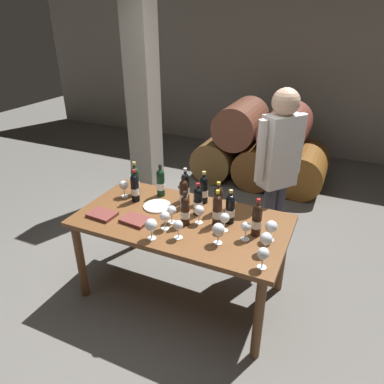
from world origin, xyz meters
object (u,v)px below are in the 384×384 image
(wine_glass_0, at_px, (199,211))
(wine_glass_8, at_px, (172,211))
(wine_bottle_11, at_px, (218,200))
(wine_glass_3, at_px, (225,219))
(wine_glass_2, at_px, (151,225))
(wine_glass_11, at_px, (165,217))
(wine_bottle_2, at_px, (257,220))
(tasting_notebook, at_px, (102,215))
(wine_bottle_7, at_px, (185,187))
(leather_ledger, at_px, (136,220))
(wine_bottle_1, at_px, (204,189))
(wine_bottle_4, at_px, (135,188))
(wine_bottle_8, at_px, (135,181))
(wine_glass_5, at_px, (124,186))
(wine_bottle_5, at_px, (198,201))
(wine_bottle_10, at_px, (185,210))
(wine_bottle_3, at_px, (184,194))
(wine_glass_1, at_px, (246,227))
(wine_glass_4, at_px, (178,226))
(dining_table, at_px, (182,228))
(wine_bottle_6, at_px, (230,209))
(serving_plate, at_px, (158,206))
(wine_glass_10, at_px, (218,230))
(wine_glass_6, at_px, (263,254))
(wine_glass_7, at_px, (266,239))
(sommelier_presenting, at_px, (278,165))
(wine_bottle_0, at_px, (161,182))

(wine_glass_0, bearing_deg, wine_glass_8, -158.67)
(wine_bottle_11, relative_size, wine_glass_3, 1.84)
(wine_glass_2, relative_size, wine_glass_11, 1.10)
(wine_bottle_2, xyz_separation_m, tasting_notebook, (-1.21, -0.25, -0.12))
(wine_bottle_7, bearing_deg, leather_ledger, -112.81)
(wine_bottle_2, xyz_separation_m, wine_bottle_7, (-0.71, 0.28, 0.00))
(wine_bottle_1, distance_m, wine_bottle_4, 0.60)
(wine_bottle_8, height_order, leather_ledger, wine_bottle_8)
(wine_glass_2, xyz_separation_m, wine_glass_5, (-0.56, 0.48, -0.01))
(wine_glass_0, xyz_separation_m, wine_glass_2, (-0.23, -0.34, 0.01))
(wine_bottle_5, height_order, leather_ledger, wine_bottle_5)
(wine_bottle_10, bearing_deg, wine_bottle_3, 117.95)
(wine_glass_1, height_order, wine_glass_4, wine_glass_4)
(dining_table, distance_m, wine_glass_11, 0.28)
(wine_bottle_8, xyz_separation_m, wine_glass_1, (1.12, -0.30, -0.03))
(leather_ledger, bearing_deg, wine_glass_0, 27.86)
(wine_bottle_11, height_order, leather_ledger, wine_bottle_11)
(wine_bottle_8, bearing_deg, wine_bottle_4, -59.35)
(wine_bottle_3, xyz_separation_m, wine_bottle_6, (0.44, -0.07, -0.01))
(wine_bottle_10, relative_size, tasting_notebook, 1.29)
(wine_bottle_5, relative_size, wine_bottle_8, 0.89)
(wine_bottle_6, bearing_deg, wine_glass_0, -153.00)
(wine_bottle_2, xyz_separation_m, wine_glass_8, (-0.65, -0.10, -0.03))
(wine_glass_0, relative_size, serving_plate, 0.64)
(wine_glass_8, bearing_deg, tasting_notebook, -165.13)
(wine_glass_4, xyz_separation_m, wine_glass_10, (0.29, 0.06, 0.01))
(wine_glass_8, bearing_deg, leather_ledger, -157.64)
(wine_bottle_2, distance_m, wine_glass_6, 0.39)
(wine_glass_6, bearing_deg, wine_bottle_11, 132.95)
(wine_glass_1, xyz_separation_m, wine_glass_5, (-1.19, 0.21, 0.01))
(wine_glass_3, distance_m, leather_ledger, 0.71)
(wine_glass_1, height_order, wine_glass_10, wine_glass_10)
(wine_glass_7, bearing_deg, wine_bottle_10, 170.42)
(wine_bottle_11, height_order, wine_glass_8, wine_bottle_11)
(serving_plate, bearing_deg, dining_table, -18.33)
(wine_glass_10, bearing_deg, wine_glass_1, 37.60)
(wine_bottle_6, xyz_separation_m, wine_bottle_8, (-0.94, 0.12, 0.01))
(wine_glass_2, xyz_separation_m, sommelier_presenting, (0.66, 1.10, 0.17))
(wine_glass_2, xyz_separation_m, wine_glass_7, (0.80, 0.17, -0.00))
(wine_glass_7, bearing_deg, wine_bottle_8, 163.03)
(wine_glass_1, relative_size, sommelier_presenting, 0.09)
(wine_bottle_3, height_order, leather_ledger, wine_bottle_3)
(wine_bottle_1, height_order, wine_glass_7, wine_bottle_1)
(wine_bottle_11, bearing_deg, tasting_notebook, -151.98)
(wine_glass_1, bearing_deg, serving_plate, 168.82)
(wine_bottle_4, distance_m, wine_bottle_5, 0.59)
(wine_glass_0, xyz_separation_m, wine_glass_11, (-0.20, -0.18, -0.00))
(wine_bottle_1, height_order, tasting_notebook, wine_bottle_1)
(dining_table, bearing_deg, wine_bottle_0, 140.00)
(wine_bottle_2, xyz_separation_m, wine_bottle_5, (-0.52, 0.10, -0.01))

